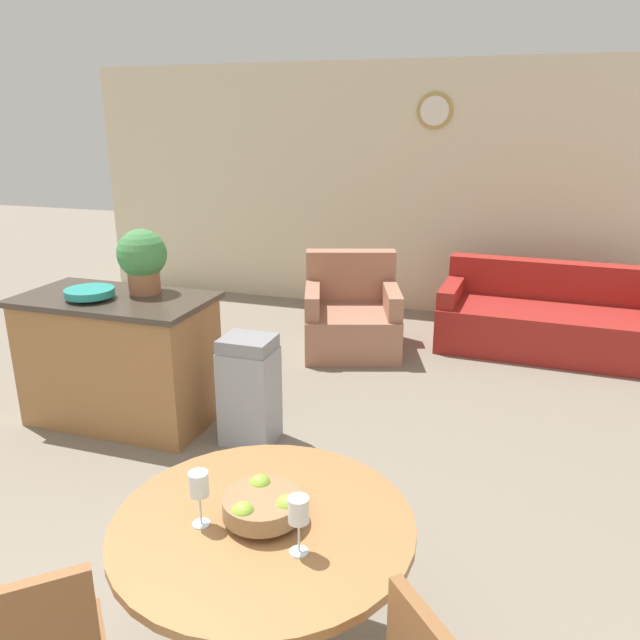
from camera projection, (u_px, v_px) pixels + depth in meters
The scene contains 11 objects.
wall_back at pixel (423, 191), 6.81m from camera, with size 8.00×0.09×2.70m.
dining_table at pixel (264, 560), 2.27m from camera, with size 1.09×1.09×0.75m.
fruit_bowl at pixel (263, 505), 2.20m from camera, with size 0.28×0.28×0.12m.
wine_glass_left at pixel (199, 486), 2.15m from camera, with size 0.07×0.07×0.21m.
wine_glass_right at pixel (299, 512), 2.01m from camera, with size 0.07×0.07×0.21m.
kitchen_island at pixel (120, 359), 4.46m from camera, with size 1.35×0.73×0.93m.
teal_bowl at pixel (89, 293), 4.24m from camera, with size 0.33×0.33×0.07m.
potted_plant at pixel (142, 258), 4.33m from camera, with size 0.34×0.34×0.45m.
trash_bin at pixel (249, 390), 4.18m from camera, with size 0.35×0.30×0.75m.
couch at pixel (553, 321), 5.90m from camera, with size 2.10×1.01×0.79m.
armchair at pixel (351, 318), 5.93m from camera, with size 1.10×1.12×0.89m.
Camera 1 is at (1.10, -0.63, 2.11)m, focal length 35.00 mm.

